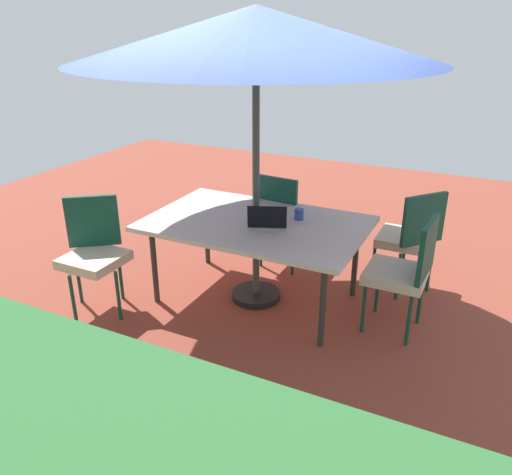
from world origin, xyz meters
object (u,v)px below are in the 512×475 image
object	(u,v)px
cup	(299,214)
dining_table	(256,227)
patio_umbrella	(256,36)
chair_south	(283,215)
chair_southwest	(410,235)
laptop	(267,222)
chair_west	(405,269)
chair_northeast	(94,250)

from	to	relation	value
cup	dining_table	bearing A→B (deg)	33.98
patio_umbrella	chair_south	size ratio (longest dim) A/B	2.89
chair_southwest	cup	size ratio (longest dim) A/B	10.38
laptop	cup	bearing A→B (deg)	-144.21
dining_table	chair_south	distance (m)	0.73
dining_table	patio_umbrella	distance (m)	1.53
chair_west	chair_northeast	bearing A→B (deg)	-68.21
chair_northeast	chair_west	xyz separation A→B (m)	(-2.43, -0.79, 0.00)
patio_umbrella	laptop	bearing A→B (deg)	152.17
chair_northeast	cup	size ratio (longest dim) A/B	10.38
chair_northeast	patio_umbrella	bearing A→B (deg)	-4.11
laptop	patio_umbrella	bearing A→B (deg)	-50.93
chair_south	chair_northeast	world-z (taller)	same
chair_southwest	cup	distance (m)	1.05
dining_table	chair_southwest	xyz separation A→B (m)	(-1.17, -0.75, -0.15)
chair_west	laptop	xyz separation A→B (m)	(1.13, 0.12, 0.24)
patio_umbrella	chair_south	bearing A→B (deg)	-85.78
dining_table	laptop	world-z (taller)	laptop
chair_northeast	cup	bearing A→B (deg)	-3.81
chair_south	dining_table	bearing A→B (deg)	98.72
chair_south	cup	xyz separation A→B (m)	(-0.36, 0.50, 0.24)
patio_umbrella	laptop	size ratio (longest dim) A/B	7.26
chair_southwest	laptop	xyz separation A→B (m)	(1.03, 0.83, 0.24)
cup	patio_umbrella	bearing A→B (deg)	33.98
chair_southwest	laptop	size ratio (longest dim) A/B	2.51
dining_table	chair_southwest	size ratio (longest dim) A/B	1.89
laptop	cup	size ratio (longest dim) A/B	4.14
dining_table	patio_umbrella	world-z (taller)	patio_umbrella
chair_south	chair_southwest	distance (m)	1.23
chair_west	patio_umbrella	bearing A→B (deg)	-84.12
chair_south	chair_west	xyz separation A→B (m)	(-1.32, 0.67, 0.00)
chair_southwest	chair_west	bearing A→B (deg)	47.12
chair_south	chair_southwest	bearing A→B (deg)	-173.60
chair_south	chair_southwest	world-z (taller)	same
chair_northeast	chair_west	size ratio (longest dim) A/B	1.00
chair_northeast	chair_west	bearing A→B (deg)	-18.72
dining_table	chair_southwest	distance (m)	1.40
chair_northeast	chair_southwest	size ratio (longest dim) A/B	1.00
chair_southwest	dining_table	bearing A→B (deg)	-17.67
dining_table	chair_west	size ratio (longest dim) A/B	1.89
chair_southwest	chair_south	bearing A→B (deg)	-48.48
chair_south	chair_west	distance (m)	1.48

